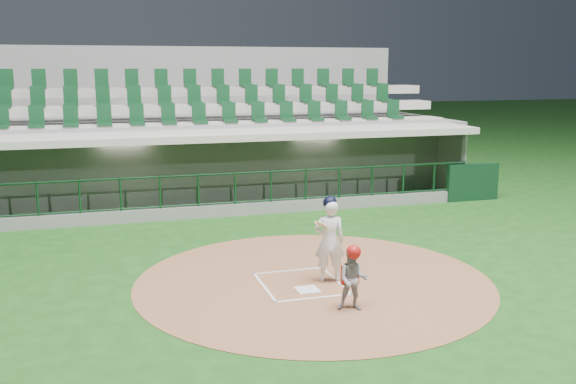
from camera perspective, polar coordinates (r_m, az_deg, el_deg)
name	(u,v)px	position (r m, az deg, el deg)	size (l,w,h in m)	color
ground	(296,280)	(13.20, 0.75, -7.79)	(120.00, 120.00, 0.00)	#144112
dirt_circle	(313,281)	(13.10, 2.28, -7.91)	(7.20, 7.20, 0.01)	brown
home_plate	(307,290)	(12.56, 1.71, -8.68)	(0.43, 0.43, 0.02)	white
batter_box_chalk	(301,283)	(12.92, 1.15, -8.13)	(1.55, 1.80, 0.01)	white
dugout_structure	(226,173)	(20.37, -5.50, 1.69)	(16.40, 3.70, 3.00)	gray
seating_deck	(206,147)	(23.30, -7.26, 3.99)	(17.00, 6.72, 5.15)	slate
batter	(329,239)	(12.85, 3.70, -4.18)	(0.88, 0.90, 1.75)	white
catcher	(353,278)	(11.48, 5.80, -7.60)	(0.65, 0.59, 1.19)	gray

